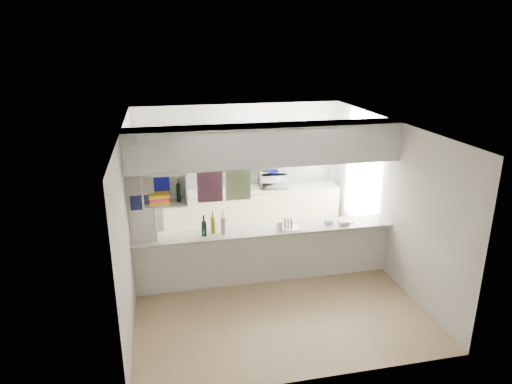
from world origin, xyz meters
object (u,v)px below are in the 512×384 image
object	(u,v)px
bowl	(273,172)
dish_rack	(290,224)
microwave	(274,180)
wine_bottles	(214,226)

from	to	relation	value
bowl	dish_rack	xyz separation A→B (m)	(-0.24, -2.10, -0.25)
bowl	dish_rack	distance (m)	2.13
microwave	dish_rack	size ratio (longest dim) A/B	1.38
dish_rack	bowl	bearing A→B (deg)	91.40
microwave	dish_rack	bearing A→B (deg)	87.13
microwave	bowl	distance (m)	0.18
microwave	wine_bottles	bearing A→B (deg)	58.77
microwave	wine_bottles	world-z (taller)	wine_bottles
microwave	dish_rack	xyz separation A→B (m)	(-0.26, -2.11, -0.07)
microwave	dish_rack	world-z (taller)	microwave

